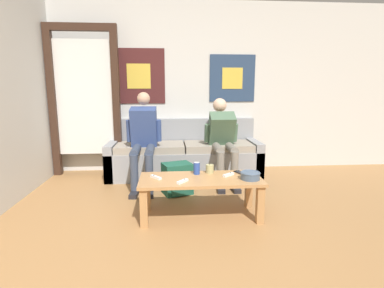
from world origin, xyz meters
TOP-DOWN VIEW (x-y plane):
  - wall_back at (0.00, 2.99)m, footprint 10.00×0.07m
  - door_frame at (-1.30, 2.78)m, footprint 1.00×0.10m
  - couch at (0.13, 2.63)m, footprint 2.19×0.74m
  - coffee_table at (0.21, 1.13)m, footprint 1.20×0.51m
  - person_seated_adult at (-0.43, 2.22)m, footprint 0.47×0.87m
  - person_seated_teen at (0.64, 2.29)m, footprint 0.47×0.93m
  - backpack at (-0.00, 1.80)m, footprint 0.40×0.36m
  - ceramic_bowl at (0.69, 1.05)m, footprint 0.19×0.19m
  - pillar_candle at (0.33, 1.31)m, footprint 0.08×0.08m
  - drink_can_blue at (0.19, 1.27)m, footprint 0.07×0.07m
  - game_controller_near_left at (0.50, 1.18)m, footprint 0.13×0.12m
  - game_controller_near_right at (0.03, 1.00)m, footprint 0.12×0.13m
  - game_controller_far_center at (-0.23, 1.15)m, footprint 0.12×0.13m
  - cell_phone at (0.64, 1.28)m, footprint 0.11×0.15m

SIDE VIEW (x-z plane):
  - backpack at x=0.00m, z-range -0.01..0.37m
  - couch at x=0.13m, z-range -0.13..0.68m
  - coffee_table at x=0.21m, z-range 0.13..0.53m
  - cell_phone at x=0.64m, z-range 0.40..0.41m
  - game_controller_near_left at x=0.50m, z-range 0.40..0.42m
  - game_controller_near_right at x=0.03m, z-range 0.40..0.42m
  - game_controller_far_center at x=-0.23m, z-range 0.40..0.42m
  - ceramic_bowl at x=0.69m, z-range 0.40..0.48m
  - pillar_candle at x=0.33m, z-range 0.39..0.49m
  - drink_can_blue at x=0.19m, z-range 0.40..0.52m
  - person_seated_teen at x=0.64m, z-range 0.06..1.19m
  - person_seated_adult at x=-0.43m, z-range 0.04..1.26m
  - door_frame at x=-1.30m, z-range 0.12..2.27m
  - wall_back at x=0.00m, z-range 0.00..2.55m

